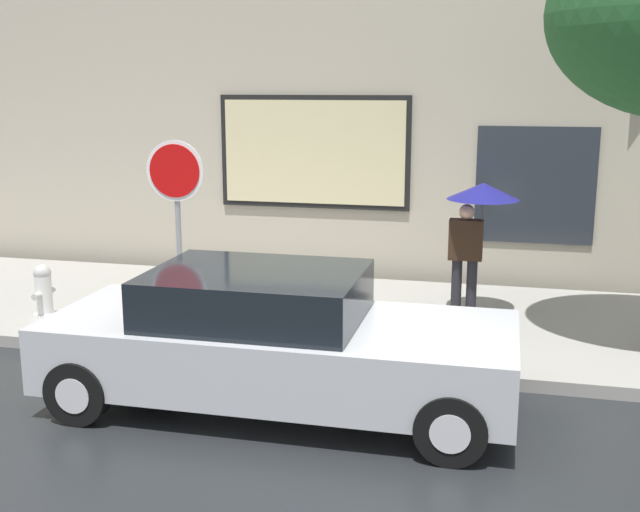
{
  "coord_description": "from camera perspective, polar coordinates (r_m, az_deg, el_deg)",
  "views": [
    {
      "loc": [
        1.62,
        -7.17,
        3.22
      ],
      "look_at": [
        -0.53,
        1.8,
        1.2
      ],
      "focal_mm": 44.04,
      "sensor_mm": 36.0,
      "label": 1
    }
  ],
  "objects": [
    {
      "name": "stop_sign",
      "position": [
        9.96,
        -10.4,
        4.24
      ],
      "size": [
        0.76,
        0.1,
        2.41
      ],
      "color": "gray",
      "rests_on": "sidewalk"
    },
    {
      "name": "building_facade",
      "position": [
        12.77,
        6.33,
        13.47
      ],
      "size": [
        20.0,
        0.67,
        7.0
      ],
      "color": "#B2A893",
      "rests_on": "ground"
    },
    {
      "name": "pedestrian_with_umbrella",
      "position": [
        10.59,
        11.38,
        3.24
      ],
      "size": [
        0.95,
        0.95,
        1.81
      ],
      "color": "black",
      "rests_on": "sidewalk"
    },
    {
      "name": "fire_hydrant",
      "position": [
        11.12,
        -19.45,
        -2.48
      ],
      "size": [
        0.3,
        0.44,
        0.73
      ],
      "color": "white",
      "rests_on": "sidewalk"
    },
    {
      "name": "ground_plane",
      "position": [
        8.02,
        0.69,
        -11.31
      ],
      "size": [
        60.0,
        60.0,
        0.0
      ],
      "primitive_type": "plane",
      "color": "black"
    },
    {
      "name": "parked_car",
      "position": [
        7.95,
        -3.3,
        -6.17
      ],
      "size": [
        4.66,
        1.93,
        1.41
      ],
      "color": "#B7BABF",
      "rests_on": "ground"
    },
    {
      "name": "sidewalk",
      "position": [
        10.77,
        4.25,
        -4.66
      ],
      "size": [
        20.0,
        4.0,
        0.15
      ],
      "primitive_type": "cube",
      "color": "gray",
      "rests_on": "ground"
    }
  ]
}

